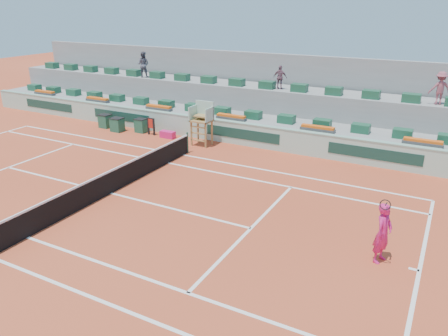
% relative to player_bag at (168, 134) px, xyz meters
% --- Properties ---
extents(ground, '(90.00, 90.00, 0.00)m').
position_rel_player_bag_xyz_m(ground, '(2.45, -7.63, -0.20)').
color(ground, '#AD3D21').
rests_on(ground, ground).
extents(seating_tier_lower, '(36.00, 4.00, 1.20)m').
position_rel_player_bag_xyz_m(seating_tier_lower, '(2.45, 3.07, 0.40)').
color(seating_tier_lower, gray).
rests_on(seating_tier_lower, ground).
extents(seating_tier_upper, '(36.00, 2.40, 2.60)m').
position_rel_player_bag_xyz_m(seating_tier_upper, '(2.45, 4.67, 1.10)').
color(seating_tier_upper, gray).
rests_on(seating_tier_upper, ground).
extents(stadium_back_wall, '(36.00, 0.40, 4.40)m').
position_rel_player_bag_xyz_m(stadium_back_wall, '(2.45, 6.27, 2.00)').
color(stadium_back_wall, gray).
rests_on(stadium_back_wall, ground).
extents(player_bag, '(0.90, 0.40, 0.40)m').
position_rel_player_bag_xyz_m(player_bag, '(0.00, 0.00, 0.00)').
color(player_bag, '#D91C6B').
rests_on(player_bag, ground).
extents(spectator_left, '(0.97, 0.85, 1.71)m').
position_rel_player_bag_xyz_m(spectator_left, '(-4.60, 3.97, 3.25)').
color(spectator_left, '#4F4F5C').
rests_on(spectator_left, seating_tier_upper).
extents(spectator_mid, '(0.83, 0.39, 1.38)m').
position_rel_player_bag_xyz_m(spectator_mid, '(5.19, 4.25, 3.09)').
color(spectator_mid, '#7B5262').
rests_on(spectator_mid, seating_tier_upper).
extents(spectator_right, '(1.21, 0.98, 1.64)m').
position_rel_player_bag_xyz_m(spectator_right, '(13.68, 4.17, 3.22)').
color(spectator_right, '#904853').
rests_on(spectator_right, seating_tier_upper).
extents(court_lines, '(23.89, 11.09, 0.01)m').
position_rel_player_bag_xyz_m(court_lines, '(2.45, -7.63, -0.19)').
color(court_lines, white).
rests_on(court_lines, ground).
extents(tennis_net, '(0.10, 11.97, 1.10)m').
position_rel_player_bag_xyz_m(tennis_net, '(2.45, -7.63, 0.33)').
color(tennis_net, black).
rests_on(tennis_net, ground).
extents(advertising_hoarding, '(36.00, 0.34, 1.26)m').
position_rel_player_bag_xyz_m(advertising_hoarding, '(2.47, 0.87, 0.43)').
color(advertising_hoarding, '#A4CEB9').
rests_on(advertising_hoarding, ground).
extents(umpire_chair, '(1.10, 0.90, 2.40)m').
position_rel_player_bag_xyz_m(umpire_chair, '(2.45, -0.13, 1.34)').
color(umpire_chair, olive).
rests_on(umpire_chair, ground).
extents(seat_row_lower, '(32.90, 0.60, 0.44)m').
position_rel_player_bag_xyz_m(seat_row_lower, '(2.45, 2.17, 1.22)').
color(seat_row_lower, '#1A4F34').
rests_on(seat_row_lower, seating_tier_lower).
extents(seat_row_upper, '(32.90, 0.60, 0.44)m').
position_rel_player_bag_xyz_m(seat_row_upper, '(2.45, 4.07, 2.62)').
color(seat_row_upper, '#1A4F34').
rests_on(seat_row_upper, seating_tier_upper).
extents(flower_planters, '(26.80, 0.36, 0.28)m').
position_rel_player_bag_xyz_m(flower_planters, '(0.95, 1.37, 1.13)').
color(flower_planters, '#474747').
rests_on(flower_planters, seating_tier_lower).
extents(drink_cooler_a, '(0.67, 0.58, 0.84)m').
position_rel_player_bag_xyz_m(drink_cooler_a, '(-2.09, 0.21, 0.22)').
color(drink_cooler_a, '#1B513A').
rests_on(drink_cooler_a, ground).
extents(drink_cooler_b, '(0.74, 0.64, 0.84)m').
position_rel_player_bag_xyz_m(drink_cooler_b, '(-3.50, -0.31, 0.22)').
color(drink_cooler_b, '#1B513A').
rests_on(drink_cooler_b, ground).
extents(drink_cooler_c, '(0.71, 0.61, 0.84)m').
position_rel_player_bag_xyz_m(drink_cooler_c, '(-4.75, -0.01, 0.22)').
color(drink_cooler_c, '#1B513A').
rests_on(drink_cooler_c, ground).
extents(towel_rack, '(0.53, 0.09, 1.03)m').
position_rel_player_bag_xyz_m(towel_rack, '(-1.21, 0.04, 0.40)').
color(towel_rack, black).
rests_on(towel_rack, ground).
extents(tennis_player, '(0.65, 0.96, 2.28)m').
position_rel_player_bag_xyz_m(tennis_player, '(13.18, -7.61, 0.76)').
color(tennis_player, '#D91C6B').
rests_on(tennis_player, ground).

